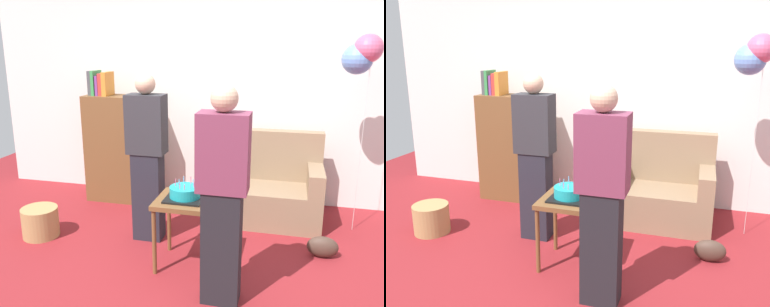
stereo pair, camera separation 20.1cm
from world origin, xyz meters
TOP-DOWN VIEW (x-y plane):
  - ground_plane at (0.00, 0.00)m, footprint 8.00×8.00m
  - wall_back at (0.00, 2.05)m, footprint 6.00×0.10m
  - couch at (0.62, 1.48)m, footprint 1.10×0.70m
  - bookshelf at (-1.22, 1.63)m, footprint 0.80×0.36m
  - side_table at (-0.03, 0.29)m, footprint 0.48×0.48m
  - birthday_cake at (-0.03, 0.29)m, footprint 0.32×0.32m
  - person_blowing_candles at (-0.51, 0.71)m, footprint 0.36×0.22m
  - person_holding_cake at (0.36, -0.15)m, footprint 0.36×0.22m
  - wicker_basket at (-1.59, 0.46)m, footprint 0.36×0.36m
  - handbag at (1.15, 0.71)m, footprint 0.28×0.14m
  - balloon_bunch at (1.42, 1.40)m, footprint 0.36×0.32m

SIDE VIEW (x-z plane):
  - ground_plane at x=0.00m, z-range 0.00..0.00m
  - handbag at x=1.15m, z-range 0.00..0.20m
  - wicker_basket at x=-1.59m, z-range 0.00..0.30m
  - couch at x=0.62m, z-range -0.14..0.82m
  - side_table at x=-0.03m, z-range 0.21..0.83m
  - birthday_cake at x=-0.03m, z-range 0.58..0.75m
  - bookshelf at x=-1.22m, z-range -0.12..1.47m
  - person_blowing_candles at x=-0.51m, z-range 0.02..1.65m
  - person_holding_cake at x=0.36m, z-range 0.02..1.65m
  - wall_back at x=0.00m, z-range 0.00..2.70m
  - balloon_bunch at x=1.42m, z-range 0.80..2.78m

